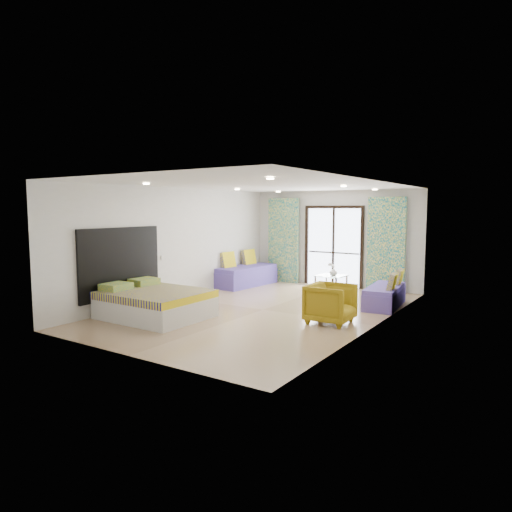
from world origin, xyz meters
The scene contains 24 objects.
floor centered at (0.00, 0.00, 0.00)m, with size 5.00×7.50×0.01m, color #9F805E, non-canonical shape.
ceiling centered at (0.00, 0.00, 2.70)m, with size 5.00×7.50×0.01m, color silver, non-canonical shape.
wall_back centered at (0.00, 3.75, 1.35)m, with size 5.00×0.01×2.70m, color silver, non-canonical shape.
wall_front centered at (0.00, -3.75, 1.35)m, with size 5.00×0.01×2.70m, color silver, non-canonical shape.
wall_left centered at (-2.50, 0.00, 1.35)m, with size 0.01×7.50×2.70m, color silver, non-canonical shape.
wall_right centered at (2.50, 0.00, 1.35)m, with size 0.01×7.50×2.70m, color silver, non-canonical shape.
balcony_door centered at (0.00, 3.72, 1.26)m, with size 1.76×0.08×2.28m.
balcony_rail centered at (0.00, 3.73, 0.95)m, with size 1.52×0.03×0.04m, color #595451.
curtain_left centered at (-1.55, 3.57, 1.25)m, with size 1.00×0.10×2.50m, color white.
curtain_right centered at (1.55, 3.57, 1.25)m, with size 1.00×0.10×2.50m, color white.
downlight_a centered at (-1.40, -2.00, 2.67)m, with size 0.12×0.12×0.02m, color #FFE0B2.
downlight_b centered at (1.40, -2.00, 2.67)m, with size 0.12×0.12×0.02m, color #FFE0B2.
downlight_c centered at (-1.40, 1.00, 2.67)m, with size 0.12×0.12×0.02m, color #FFE0B2.
downlight_d centered at (1.40, 1.00, 2.67)m, with size 0.12×0.12×0.02m, color #FFE0B2.
downlight_e centered at (-1.40, 3.00, 2.67)m, with size 0.12×0.12×0.02m, color #FFE0B2.
downlight_f centered at (1.40, 3.00, 2.67)m, with size 0.12×0.12×0.02m, color #FFE0B2.
headboard centered at (-2.46, -1.79, 1.05)m, with size 0.06×2.10×1.50m, color black.
switch_plate centered at (-2.47, -0.54, 1.05)m, with size 0.02×0.10×0.10m, color silver.
bed centered at (-1.48, -1.79, 0.29)m, with size 2.00×1.63×0.69m.
daybed_left centered at (-2.12, 2.39, 0.31)m, with size 0.93×2.06×0.99m.
daybed_right centered at (2.11, 1.80, 0.26)m, with size 0.82×1.73×0.82m.
coffee_table centered at (0.38, 2.74, 0.40)m, with size 0.74×0.74×0.79m.
vase centered at (0.46, 2.70, 0.56)m, with size 0.21×0.22×0.21m, color white.
armchair centered at (1.70, -0.26, 0.42)m, with size 0.82×0.76×0.84m, color olive.
Camera 1 is at (5.23, -8.24, 2.20)m, focal length 32.00 mm.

